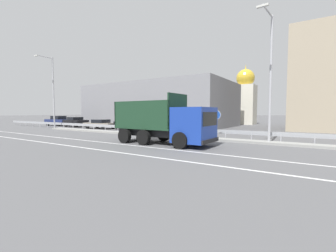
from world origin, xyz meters
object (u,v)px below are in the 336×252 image
Objects in this scene: parked_car_0 at (58,121)px; church_tower at (245,98)px; parked_car_3 at (131,124)px; dump_truck at (174,126)px; median_road_sign at (216,124)px; parked_car_1 at (76,122)px; parked_car_2 at (100,124)px; street_lamp_1 at (270,73)px; street_lamp_0 at (52,89)px.

parked_car_0 is 0.43× the size of church_tower.
parked_car_0 is 1.04× the size of parked_car_3.
median_road_sign is at bearing 159.74° from dump_truck.
dump_truck reaches higher than parked_car_1.
parked_car_2 is (10.98, -0.60, -0.16)m from parked_car_0.
dump_truck is 1.64× the size of parked_car_3.
church_tower is (19.78, 21.63, 4.14)m from parked_car_1.
dump_truck is at bearing -144.58° from street_lamp_1.
street_lamp_1 is (26.92, -0.11, -0.32)m from street_lamp_0.
parked_car_0 is at bearing -105.52° from dump_truck.
church_tower is at bearing 53.59° from street_lamp_0.
parked_car_1 is at bearing -108.47° from dump_truck.
dump_truck is 23.76m from parked_car_1.
parked_car_2 is (5.98, -0.38, -0.12)m from parked_car_1.
median_road_sign is 26.27m from church_tower.
median_road_sign is 0.50× the size of parked_car_2.
parked_car_0 is at bearing -90.26° from parked_car_1.
parked_car_1 is 11.11m from parked_car_3.
dump_truck is 1.57× the size of parked_car_0.
parked_car_0 is 16.10m from parked_car_3.
street_lamp_0 is 1.08× the size of street_lamp_1.
parked_car_0 reaches higher than parked_car_1.
dump_truck is at bearing -119.09° from parked_car_2.
street_lamp_0 is 2.03× the size of parked_car_0.
median_road_sign is 29.23m from parked_car_0.
median_road_sign is 13.49m from parked_car_3.
street_lamp_0 is at bearing -126.41° from church_tower.
street_lamp_1 is 22.54m from parked_car_2.
parked_car_1 is 0.88× the size of parked_car_3.
street_lamp_1 is at bearing -103.99° from parked_car_2.
street_lamp_0 is 11.95m from parked_car_3.
street_lamp_0 reaches higher than parked_car_1.
parked_car_2 is (-21.80, 3.75, -4.32)m from street_lamp_1.
dump_truck is at bearing -110.31° from parked_car_0.
street_lamp_0 is at bearing 114.95° from parked_car_3.
parked_car_3 is at bearing -124.59° from dump_truck.
church_tower reaches higher than parked_car_0.
parked_car_3 is (-12.81, 4.20, -0.51)m from median_road_sign.
parked_car_1 is at bearing 170.37° from median_road_sign.
median_road_sign is 0.53× the size of parked_car_3.
parked_car_2 is 1.06× the size of parked_car_3.
street_lamp_1 reaches higher than dump_truck.
church_tower is (13.80, 22.01, 4.26)m from parked_car_2.
parked_car_1 is at bearing 171.53° from street_lamp_1.
parked_car_3 is at bearing 165.64° from street_lamp_1.
median_road_sign is at bearing -105.28° from parked_car_3.
dump_truck is 3.09× the size of median_road_sign.
median_road_sign is 0.27× the size of street_lamp_1.
church_tower reaches higher than dump_truck.
median_road_sign is at bearing 82.63° from parked_car_1.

